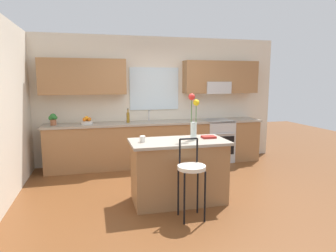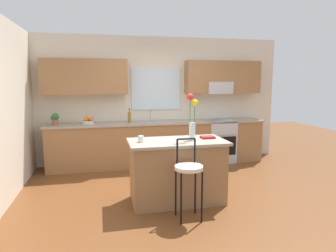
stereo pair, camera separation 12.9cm
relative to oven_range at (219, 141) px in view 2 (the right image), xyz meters
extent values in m
plane|color=brown|center=(-1.36, -1.68, -0.46)|extent=(14.00, 14.00, 0.00)
cube|color=beige|center=(-3.92, -1.38, 0.89)|extent=(0.12, 4.60, 2.70)
cube|color=beige|center=(-1.36, 0.38, 0.89)|extent=(5.60, 0.12, 2.70)
cube|color=#996B42|center=(-2.82, 0.15, 1.39)|extent=(1.67, 0.34, 0.70)
cube|color=#996B42|center=(0.11, 0.15, 1.39)|extent=(1.67, 0.34, 0.70)
cube|color=silver|center=(-1.36, 0.31, 1.14)|extent=(1.07, 0.03, 0.90)
cube|color=#B7BABC|center=(0.00, 0.12, 1.16)|extent=(0.56, 0.36, 0.26)
cube|color=#996B42|center=(-1.36, 0.02, -0.02)|extent=(4.50, 0.60, 0.88)
cube|color=#9E9384|center=(-1.36, 0.02, 0.44)|extent=(4.56, 0.64, 0.04)
cube|color=#B7BABC|center=(-1.51, 0.02, 0.39)|extent=(0.54, 0.38, 0.11)
cylinder|color=#B7BABC|center=(-1.51, 0.18, 0.57)|extent=(0.02, 0.02, 0.22)
cylinder|color=#B7BABC|center=(-1.51, 0.12, 0.68)|extent=(0.02, 0.12, 0.02)
cube|color=#B7BABC|center=(0.00, 0.00, 0.00)|extent=(0.60, 0.60, 0.92)
cube|color=black|center=(0.00, -0.29, -0.06)|extent=(0.52, 0.02, 0.40)
cylinder|color=#B7BABC|center=(0.00, -0.33, 0.20)|extent=(0.50, 0.02, 0.02)
cube|color=#996B42|center=(-1.48, -1.99, -0.02)|extent=(1.32, 0.65, 0.88)
cube|color=#9E9384|center=(-1.48, -1.99, 0.44)|extent=(1.40, 0.73, 0.04)
cylinder|color=black|center=(-1.61, -2.71, -0.13)|extent=(0.02, 0.02, 0.66)
cylinder|color=black|center=(-1.34, -2.71, -0.13)|extent=(0.02, 0.02, 0.66)
cylinder|color=black|center=(-1.61, -2.44, -0.13)|extent=(0.02, 0.02, 0.66)
cylinder|color=black|center=(-1.34, -2.44, -0.13)|extent=(0.02, 0.02, 0.66)
cylinder|color=silver|center=(-1.48, -2.58, 0.23)|extent=(0.36, 0.36, 0.05)
cylinder|color=black|center=(-1.59, -2.44, 0.41)|extent=(0.02, 0.02, 0.32)
cylinder|color=black|center=(-1.36, -2.44, 0.41)|extent=(0.02, 0.02, 0.32)
cylinder|color=black|center=(-1.48, -2.44, 0.57)|extent=(0.23, 0.02, 0.02)
cylinder|color=silver|center=(-1.26, -2.00, 0.59)|extent=(0.09, 0.09, 0.26)
cylinder|color=#3D722D|center=(-1.23, -2.01, 0.77)|extent=(0.01, 0.01, 0.47)
sphere|color=yellow|center=(-1.23, -2.01, 1.00)|extent=(0.09, 0.09, 0.09)
cylinder|color=#3D722D|center=(-1.29, -2.01, 0.81)|extent=(0.01, 0.01, 0.55)
sphere|color=red|center=(-1.29, -2.01, 1.09)|extent=(0.09, 0.09, 0.09)
cylinder|color=silver|center=(-2.01, -1.99, 0.51)|extent=(0.08, 0.08, 0.09)
cube|color=maroon|center=(-0.99, -1.93, 0.48)|extent=(0.20, 0.15, 0.03)
cylinder|color=silver|center=(-2.79, 0.02, 0.49)|extent=(0.24, 0.24, 0.06)
sphere|color=orange|center=(-2.74, 0.02, 0.56)|extent=(0.08, 0.08, 0.08)
sphere|color=orange|center=(-2.77, 0.08, 0.56)|extent=(0.08, 0.08, 0.08)
sphere|color=orange|center=(-2.83, 0.06, 0.56)|extent=(0.07, 0.07, 0.07)
sphere|color=orange|center=(-2.83, -0.01, 0.56)|extent=(0.07, 0.07, 0.07)
sphere|color=orange|center=(-2.79, 0.02, 0.59)|extent=(0.07, 0.07, 0.07)
cylinder|color=olive|center=(-1.97, 0.02, 0.56)|extent=(0.06, 0.06, 0.21)
cylinder|color=olive|center=(-1.97, 0.02, 0.70)|extent=(0.03, 0.03, 0.07)
cylinder|color=black|center=(-1.97, 0.02, 0.74)|extent=(0.03, 0.03, 0.02)
cylinder|color=#9E5B3D|center=(-3.41, 0.02, 0.52)|extent=(0.11, 0.11, 0.11)
sphere|color=#2D7A33|center=(-3.41, 0.02, 0.63)|extent=(0.12, 0.12, 0.12)
sphere|color=#2D7A33|center=(-3.45, 0.03, 0.60)|extent=(0.10, 0.10, 0.10)
sphere|color=#2D7A33|center=(-3.37, 0.01, 0.61)|extent=(0.08, 0.08, 0.08)
camera|label=1|loc=(-2.67, -6.06, 1.32)|focal=31.98mm
camera|label=2|loc=(-2.54, -6.09, 1.32)|focal=31.98mm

